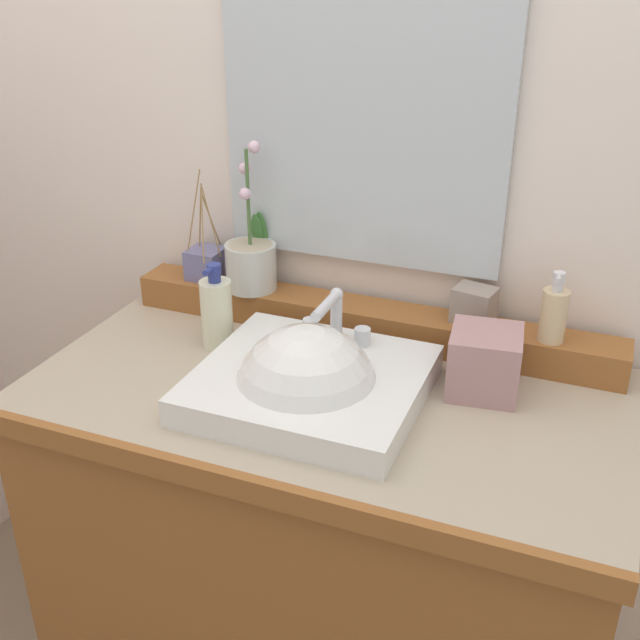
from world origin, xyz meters
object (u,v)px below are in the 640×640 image
(sink_basin, at_px, (308,391))
(lotion_bottle, at_px, (217,312))
(potted_plant, at_px, (251,260))
(trinket_box, at_px, (474,305))
(soap_dispenser, at_px, (554,314))
(reed_diffuser, at_px, (206,263))
(tissue_box, at_px, (484,362))

(sink_basin, xyz_separation_m, lotion_bottle, (-0.26, 0.13, 0.06))
(potted_plant, bearing_deg, trinket_box, 1.43)
(soap_dispenser, height_order, reed_diffuser, reed_diffuser)
(potted_plant, distance_m, trinket_box, 0.50)
(trinket_box, xyz_separation_m, lotion_bottle, (-0.50, -0.17, -0.03))
(potted_plant, bearing_deg, tissue_box, -13.52)
(trinket_box, relative_size, tissue_box, 0.62)
(trinket_box, bearing_deg, soap_dispenser, 1.79)
(lotion_bottle, height_order, tissue_box, lotion_bottle)
(reed_diffuser, bearing_deg, potted_plant, -6.25)
(reed_diffuser, distance_m, trinket_box, 0.62)
(reed_diffuser, xyz_separation_m, tissue_box, (0.67, -0.15, -0.05))
(lotion_bottle, bearing_deg, reed_diffuser, 124.80)
(reed_diffuser, bearing_deg, tissue_box, -12.22)
(trinket_box, bearing_deg, reed_diffuser, -168.86)
(potted_plant, xyz_separation_m, tissue_box, (0.55, -0.13, -0.07))
(potted_plant, relative_size, tissue_box, 2.52)
(soap_dispenser, bearing_deg, reed_diffuser, 177.99)
(soap_dispenser, xyz_separation_m, lotion_bottle, (-0.66, -0.14, -0.05))
(lotion_bottle, bearing_deg, potted_plant, 88.65)
(soap_dispenser, height_order, tissue_box, soap_dispenser)
(lotion_bottle, relative_size, tissue_box, 1.43)
(sink_basin, relative_size, reed_diffuser, 1.61)
(soap_dispenser, distance_m, tissue_box, 0.17)
(soap_dispenser, bearing_deg, lotion_bottle, -167.65)
(reed_diffuser, bearing_deg, soap_dispenser, -2.01)
(sink_basin, xyz_separation_m, soap_dispenser, (0.40, 0.27, 0.11))
(potted_plant, distance_m, lotion_bottle, 0.17)
(lotion_bottle, distance_m, tissue_box, 0.55)
(sink_basin, bearing_deg, reed_diffuser, 141.47)
(soap_dispenser, bearing_deg, tissue_box, -131.36)
(potted_plant, bearing_deg, lotion_bottle, -91.35)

